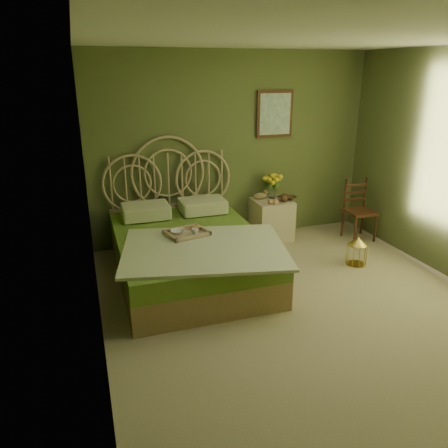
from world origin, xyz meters
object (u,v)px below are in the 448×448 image
object	(u,v)px
nightstand	(272,214)
chair	(358,206)
birdcage	(357,251)
bed	(188,250)

from	to	relation	value
nightstand	chair	bearing A→B (deg)	-17.61
birdcage	chair	bearing A→B (deg)	56.80
chair	birdcage	world-z (taller)	chair
bed	birdcage	bearing A→B (deg)	-10.07
chair	birdcage	bearing A→B (deg)	-122.34
bed	nightstand	xyz separation A→B (m)	(1.45, 0.84, 0.03)
bed	chair	distance (m)	2.68
nightstand	birdcage	world-z (taller)	nightstand
bed	chair	world-z (taller)	bed
nightstand	chair	xyz separation A→B (m)	(1.18, -0.38, 0.13)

